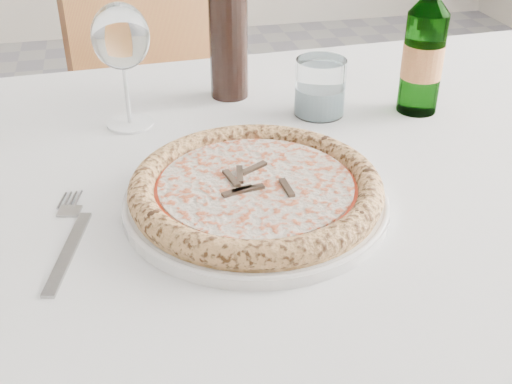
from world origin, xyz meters
TOP-DOWN VIEW (x-y plane):
  - dining_table at (0.23, -0.09)m, footprint 1.54×0.95m
  - chair_far at (0.21, 0.67)m, footprint 0.53×0.53m
  - plate at (0.23, -0.19)m, footprint 0.33×0.33m
  - pizza at (0.23, -0.19)m, footprint 0.31×0.31m
  - fork at (0.01, -0.21)m, footprint 0.05×0.22m
  - wine_glass at (0.09, 0.08)m, footprint 0.08×0.08m
  - tumbler at (0.39, 0.06)m, footprint 0.08×0.08m
  - beer_bottle at (0.55, 0.03)m, footprint 0.06×0.06m
  - wine_bottle at (0.27, 0.16)m, footprint 0.06×0.06m

SIDE VIEW (x-z plane):
  - chair_far at x=0.21m, z-range 0.07..1.00m
  - dining_table at x=0.23m, z-range 0.29..1.05m
  - fork at x=0.01m, z-range 0.76..0.76m
  - plate at x=0.23m, z-range 0.76..0.77m
  - pizza at x=0.23m, z-range 0.77..0.80m
  - tumbler at x=0.39m, z-range 0.75..0.84m
  - beer_bottle at x=0.55m, z-range 0.73..0.98m
  - wine_bottle at x=0.27m, z-range 0.74..0.99m
  - wine_glass at x=0.09m, z-range 0.80..0.99m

